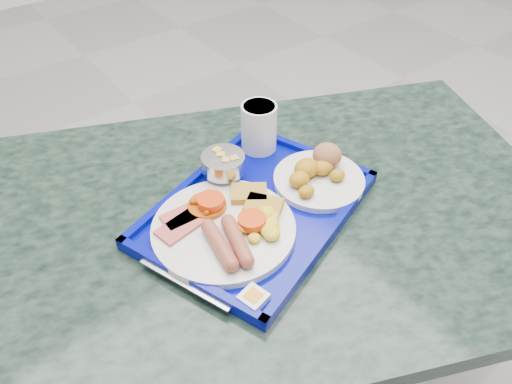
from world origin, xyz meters
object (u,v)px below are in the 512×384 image
bread_plate (319,173)px  fruit_bowl (223,164)px  table (275,268)px  tray (256,210)px  juice_cup (259,126)px  main_plate (228,226)px

bread_plate → fruit_bowl: 0.19m
fruit_bowl → table: bearing=-70.2°
bread_plate → fruit_bowl: same height
tray → fruit_bowl: fruit_bowl is taller
fruit_bowl → juice_cup: (0.12, 0.04, 0.02)m
tray → fruit_bowl: size_ratio=5.85×
juice_cup → bread_plate: bearing=-79.5°
main_plate → fruit_bowl: 0.15m
main_plate → bread_plate: bread_plate is taller
tray → main_plate: main_plate is taller
tray → fruit_bowl: 0.12m
fruit_bowl → tray: bearing=-89.4°
main_plate → tray: bearing=13.6°
main_plate → fruit_bowl: (0.08, 0.13, 0.03)m
table → fruit_bowl: 0.27m
table → juice_cup: juice_cup is taller
main_plate → juice_cup: 0.26m
table → juice_cup: 0.31m
bread_plate → table: bearing=-177.9°
table → juice_cup: bearing=64.8°
tray → juice_cup: juice_cup is taller
tray → table: bearing=-17.6°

